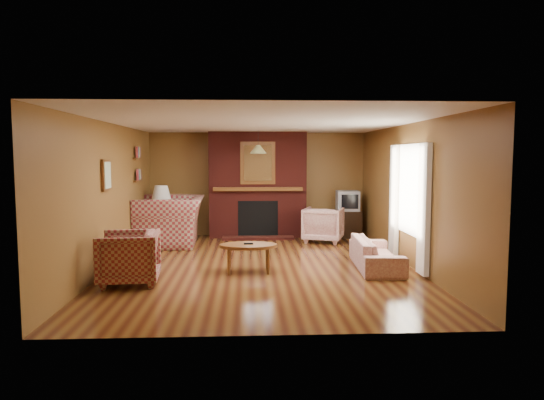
{
  "coord_description": "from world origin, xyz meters",
  "views": [
    {
      "loc": [
        -0.21,
        -8.11,
        1.84
      ],
      "look_at": [
        0.21,
        0.6,
        1.06
      ],
      "focal_mm": 32.0,
      "sensor_mm": 36.0,
      "label": 1
    }
  ],
  "objects": [
    {
      "name": "fireplace",
      "position": [
        0.0,
        2.98,
        1.18
      ],
      "size": [
        2.2,
        0.82,
        2.4
      ],
      "color": "#4B1510",
      "rests_on": "floor"
    },
    {
      "name": "window_right",
      "position": [
        2.45,
        -0.2,
        1.13
      ],
      "size": [
        0.1,
        1.85,
        2.0
      ],
      "color": "beige",
      "rests_on": "wall_right"
    },
    {
      "name": "wall_right",
      "position": [
        2.5,
        0.0,
        1.2
      ],
      "size": [
        0.0,
        6.5,
        6.5
      ],
      "primitive_type": "plane",
      "rotation": [
        1.57,
        0.0,
        -1.57
      ],
      "color": "brown",
      "rests_on": "floor"
    },
    {
      "name": "bookshelf",
      "position": [
        -2.44,
        1.9,
        1.67
      ],
      "size": [
        0.09,
        0.55,
        0.71
      ],
      "color": "brown",
      "rests_on": "wall_left"
    },
    {
      "name": "table_lamp",
      "position": [
        -2.1,
        2.45,
        0.92
      ],
      "size": [
        0.41,
        0.41,
        0.68
      ],
      "color": "silver",
      "rests_on": "side_table"
    },
    {
      "name": "floor",
      "position": [
        0.0,
        0.0,
        0.0
      ],
      "size": [
        6.5,
        6.5,
        0.0
      ],
      "primitive_type": "plane",
      "color": "#451F0E",
      "rests_on": "ground"
    },
    {
      "name": "wall_back",
      "position": [
        0.0,
        3.25,
        1.2
      ],
      "size": [
        6.5,
        0.0,
        6.5
      ],
      "primitive_type": "plane",
      "rotation": [
        1.57,
        0.0,
        0.0
      ],
      "color": "brown",
      "rests_on": "floor"
    },
    {
      "name": "plaid_loveseat",
      "position": [
        -1.85,
        2.06,
        0.5
      ],
      "size": [
        1.42,
        1.61,
        1.01
      ],
      "primitive_type": "imported",
      "rotation": [
        0.0,
        0.0,
        -1.53
      ],
      "color": "maroon",
      "rests_on": "floor"
    },
    {
      "name": "floral_armchair",
      "position": [
        1.41,
        2.22,
        0.37
      ],
      "size": [
        1.03,
        1.04,
        0.75
      ],
      "primitive_type": "imported",
      "rotation": [
        0.0,
        0.0,
        2.81
      ],
      "color": "beige",
      "rests_on": "floor"
    },
    {
      "name": "pendant_light",
      "position": [
        0.0,
        2.3,
        2.0
      ],
      "size": [
        0.36,
        0.36,
        0.48
      ],
      "color": "black",
      "rests_on": "ceiling"
    },
    {
      "name": "botanical_print",
      "position": [
        -2.47,
        -0.3,
        1.55
      ],
      "size": [
        0.05,
        0.4,
        0.5
      ],
      "color": "brown",
      "rests_on": "wall_left"
    },
    {
      "name": "floral_sofa",
      "position": [
        1.9,
        -0.28,
        0.24
      ],
      "size": [
        0.77,
        1.72,
        0.49
      ],
      "primitive_type": "imported",
      "rotation": [
        0.0,
        0.0,
        1.5
      ],
      "color": "beige",
      "rests_on": "floor"
    },
    {
      "name": "ceiling",
      "position": [
        0.0,
        0.0,
        2.4
      ],
      "size": [
        6.5,
        6.5,
        0.0
      ],
      "primitive_type": "plane",
      "rotation": [
        3.14,
        0.0,
        0.0
      ],
      "color": "silver",
      "rests_on": "wall_back"
    },
    {
      "name": "coffee_table",
      "position": [
        -0.22,
        -0.46,
        0.39
      ],
      "size": [
        0.92,
        0.57,
        0.47
      ],
      "color": "brown",
      "rests_on": "floor"
    },
    {
      "name": "wall_left",
      "position": [
        -2.5,
        0.0,
        1.2
      ],
      "size": [
        0.0,
        6.5,
        6.5
      ],
      "primitive_type": "plane",
      "rotation": [
        1.57,
        0.0,
        1.57
      ],
      "color": "brown",
      "rests_on": "floor"
    },
    {
      "name": "crt_tv",
      "position": [
        2.05,
        2.79,
        0.84
      ],
      "size": [
        0.51,
        0.51,
        0.45
      ],
      "color": "#9C9FA4",
      "rests_on": "tv_stand"
    },
    {
      "name": "side_table",
      "position": [
        -2.1,
        2.45,
        0.27
      ],
      "size": [
        0.43,
        0.43,
        0.54
      ],
      "primitive_type": "cube",
      "rotation": [
        0.0,
        0.0,
        -0.07
      ],
      "color": "brown",
      "rests_on": "floor"
    },
    {
      "name": "wall_front",
      "position": [
        0.0,
        -3.25,
        1.2
      ],
      "size": [
        6.5,
        0.0,
        6.5
      ],
      "primitive_type": "plane",
      "rotation": [
        -1.57,
        0.0,
        0.0
      ],
      "color": "brown",
      "rests_on": "floor"
    },
    {
      "name": "tv_stand",
      "position": [
        2.05,
        2.8,
        0.31
      ],
      "size": [
        0.58,
        0.54,
        0.61
      ],
      "primitive_type": "cube",
      "rotation": [
        0.0,
        0.0,
        0.04
      ],
      "color": "black",
      "rests_on": "floor"
    },
    {
      "name": "plaid_armchair",
      "position": [
        -1.95,
        -1.11,
        0.38
      ],
      "size": [
        0.92,
        0.9,
        0.77
      ],
      "primitive_type": "imported",
      "rotation": [
        0.0,
        0.0,
        -1.47
      ],
      "color": "maroon",
      "rests_on": "floor"
    }
  ]
}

